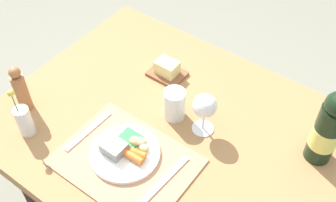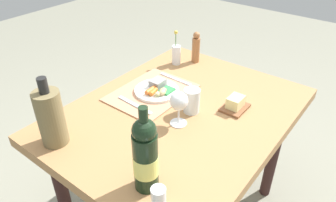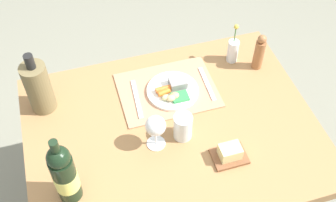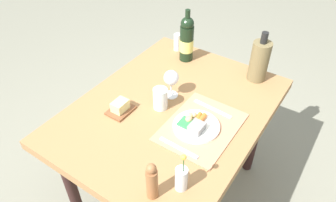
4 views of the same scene
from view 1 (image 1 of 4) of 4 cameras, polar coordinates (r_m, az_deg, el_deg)
The scene contains 11 objects.
dining_table at distance 1.45m, azimuth 0.65°, elevation -5.84°, with size 1.15×0.88×0.74m.
placemat at distance 1.30m, azimuth -5.76°, elevation -8.20°, with size 0.41×0.31×0.01m, color tan.
dinner_plate at distance 1.31m, azimuth -5.85°, elevation -6.79°, with size 0.22×0.22×0.05m.
fork at distance 1.39m, azimuth -10.82°, elevation -4.02°, with size 0.02×0.20×0.01m, color silver.
knife at distance 1.26m, azimuth -0.47°, elevation -10.74°, with size 0.02×0.21×0.01m, color silver.
butter_dish at distance 1.54m, azimuth -0.13°, elevation 4.26°, with size 0.13×0.10×0.06m.
flower_vase at distance 1.40m, azimuth -19.09°, elevation -2.42°, with size 0.05×0.05×0.20m.
wine_glass at distance 1.30m, azimuth 5.05°, elevation -0.78°, with size 0.08×0.08×0.15m.
wine_bottle at distance 1.29m, azimuth 21.03°, elevation -3.50°, with size 0.08×0.08×0.32m.
pepper_mill at distance 1.46m, azimuth -19.48°, elevation 1.53°, with size 0.05×0.05×0.18m.
water_tumbler at distance 1.38m, azimuth 0.88°, elevation -0.65°, with size 0.07×0.07×0.11m.
Camera 1 is at (0.50, -0.71, 1.81)m, focal length 44.65 mm.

